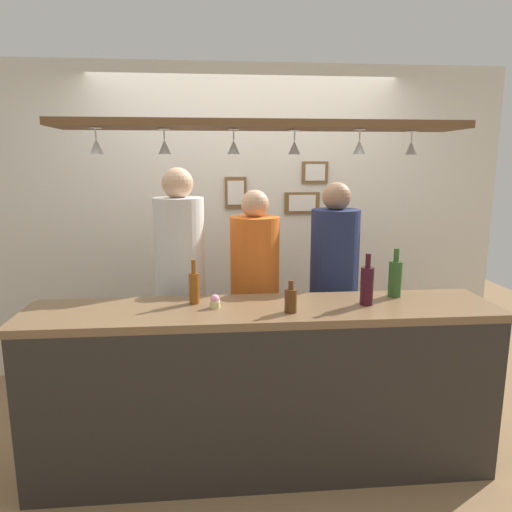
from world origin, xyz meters
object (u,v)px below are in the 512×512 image
bottle_champagne_green (395,278)px  picture_frame_lower_pair (302,203)px  person_right_navy_shirt (334,277)px  person_left_white_patterned_shirt (180,271)px  cupcake (215,302)px  person_middle_orange_shirt (255,283)px  picture_frame_crest (236,193)px  bottle_beer_brown_stubby (291,300)px  bottle_wine_dark_red (367,285)px  bottle_beer_amber_tall (194,287)px  picture_frame_upper_small (315,172)px

bottle_champagne_green → picture_frame_lower_pair: 1.36m
person_right_navy_shirt → picture_frame_lower_pair: bearing=96.5°
person_left_white_patterned_shirt → cupcake: (0.23, -0.62, -0.04)m
person_middle_orange_shirt → person_right_navy_shirt: size_ratio=0.97×
person_middle_orange_shirt → picture_frame_crest: (-0.09, 0.78, 0.58)m
bottle_beer_brown_stubby → bottle_champagne_green: (0.69, 0.25, 0.05)m
cupcake → picture_frame_lower_pair: bearing=61.6°
person_middle_orange_shirt → cupcake: size_ratio=20.86×
person_left_white_patterned_shirt → bottle_beer_brown_stubby: (0.64, -0.74, -0.01)m
person_middle_orange_shirt → person_right_navy_shirt: person_right_navy_shirt is taller
person_left_white_patterned_shirt → bottle_wine_dark_red: person_left_white_patterned_shirt is taller
bottle_beer_amber_tall → picture_frame_upper_small: (0.98, 1.30, 0.63)m
bottle_champagne_green → bottle_wine_dark_red: bearing=-146.4°
person_middle_orange_shirt → picture_frame_lower_pair: size_ratio=5.42×
person_right_navy_shirt → bottle_champagne_green: bearing=-62.5°
person_middle_orange_shirt → picture_frame_crest: picture_frame_crest is taller
person_middle_orange_shirt → picture_frame_crest: bearing=96.5°
picture_frame_lower_pair → bottle_beer_amber_tall: bearing=-124.0°
person_middle_orange_shirt → bottle_beer_brown_stubby: bearing=-79.9°
person_right_navy_shirt → bottle_champagne_green: 0.56m
person_left_white_patterned_shirt → bottle_champagne_green: 1.42m
bottle_beer_amber_tall → picture_frame_upper_small: 1.75m
cupcake → picture_frame_lower_pair: (0.76, 1.40, 0.44)m
person_right_navy_shirt → picture_frame_crest: 1.16m
person_right_navy_shirt → picture_frame_lower_pair: size_ratio=5.59×
bottle_beer_amber_tall → bottle_champagne_green: size_ratio=0.87×
person_right_navy_shirt → bottle_champagne_green: (0.25, -0.48, 0.11)m
bottle_beer_brown_stubby → cupcake: 0.43m
bottle_beer_brown_stubby → bottle_beer_amber_tall: bottle_beer_amber_tall is taller
person_middle_orange_shirt → bottle_champagne_green: bearing=-30.7°
bottle_champagne_green → picture_frame_upper_small: picture_frame_upper_small is taller
bottle_beer_amber_tall → cupcake: bottle_beer_amber_tall is taller
cupcake → picture_frame_crest: picture_frame_crest is taller
bottle_beer_brown_stubby → bottle_wine_dark_red: size_ratio=0.60×
picture_frame_lower_pair → bottle_beer_brown_stubby: bearing=-102.8°
person_middle_orange_shirt → bottle_wine_dark_red: 0.88m
person_middle_orange_shirt → person_right_navy_shirt: bearing=0.0°
bottle_champagne_green → person_right_navy_shirt: bearing=117.5°
bottle_beer_amber_tall → picture_frame_lower_pair: 1.61m
person_right_navy_shirt → bottle_beer_brown_stubby: (-0.43, -0.74, 0.06)m
person_middle_orange_shirt → bottle_champagne_green: (0.82, -0.48, 0.14)m
person_right_navy_shirt → bottle_wine_dark_red: 0.64m
person_left_white_patterned_shirt → person_middle_orange_shirt: person_left_white_patterned_shirt is taller
person_left_white_patterned_shirt → bottle_beer_brown_stubby: size_ratio=9.86×
picture_frame_crest → bottle_beer_amber_tall: bearing=-103.5°
picture_frame_lower_pair → person_left_white_patterned_shirt: bearing=-141.7°
bottle_beer_brown_stubby → picture_frame_upper_small: bearing=73.5°
picture_frame_upper_small → bottle_beer_amber_tall: bearing=-127.1°
bottle_beer_amber_tall → bottle_champagne_green: bearing=1.6°
bottle_beer_amber_tall → picture_frame_crest: (0.31, 1.30, 0.46)m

